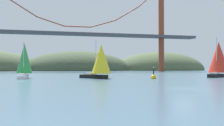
{
  "coord_description": "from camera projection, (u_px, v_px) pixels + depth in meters",
  "views": [
    {
      "loc": [
        -15.08,
        -26.13,
        2.49
      ],
      "look_at": [
        0.0,
        31.53,
        3.3
      ],
      "focal_mm": 41.74,
      "sensor_mm": 36.0,
      "label": 1
    }
  ],
  "objects": [
    {
      "name": "ground_plane",
      "position": [
        183.0,
        89.0,
        29.06
      ],
      "size": [
        360.0,
        360.0,
        0.0
      ],
      "primitive_type": "plane",
      "color": "#426075"
    },
    {
      "name": "headland_right",
      "position": [
        159.0,
        70.0,
        174.84
      ],
      "size": [
        63.06,
        44.0,
        24.42
      ],
      "primitive_type": "ellipsoid",
      "color": "#4C5B3D",
      "rests_on": "ground_plane"
    },
    {
      "name": "headland_center",
      "position": [
        78.0,
        71.0,
        160.92
      ],
      "size": [
        68.33,
        44.0,
        24.04
      ],
      "primitive_type": "ellipsoid",
      "color": "#425138",
      "rests_on": "ground_plane"
    },
    {
      "name": "suspension_bridge",
      "position": [
        78.0,
        30.0,
        121.23
      ],
      "size": [
        120.98,
        6.0,
        43.58
      ],
      "color": "brown",
      "rests_on": "ground_plane"
    },
    {
      "name": "sailboat_scarlet_sail",
      "position": [
        219.0,
        58.0,
        61.48
      ],
      "size": [
        8.22,
        7.19,
        9.29
      ],
      "color": "black",
      "rests_on": "ground_plane"
    },
    {
      "name": "sailboat_yellow_sail",
      "position": [
        100.0,
        61.0,
        53.97
      ],
      "size": [
        6.85,
        7.67,
        8.07
      ],
      "color": "black",
      "rests_on": "ground_plane"
    },
    {
      "name": "sailboat_green_sail",
      "position": [
        24.0,
        60.0,
        54.39
      ],
      "size": [
        3.43,
        6.31,
        7.5
      ],
      "color": "white",
      "rests_on": "ground_plane"
    },
    {
      "name": "channel_buoy",
      "position": [
        154.0,
        77.0,
        52.7
      ],
      "size": [
        1.1,
        1.1,
        2.64
      ],
      "color": "gold",
      "rests_on": "ground_plane"
    }
  ]
}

